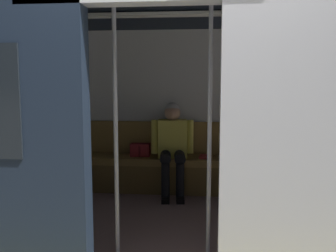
{
  "coord_description": "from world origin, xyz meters",
  "views": [
    {
      "loc": [
        -0.36,
        2.41,
        1.48
      ],
      "look_at": [
        0.04,
        -1.36,
        1.02
      ],
      "focal_mm": 39.96,
      "sensor_mm": 36.0,
      "label": 1
    }
  ],
  "objects_px": {
    "train_car": "(166,76)",
    "book": "(205,157)",
    "bench_seat": "(179,166)",
    "person_seated": "(172,142)",
    "grab_pole_far": "(210,130)",
    "grab_pole_door": "(116,131)",
    "handbag": "(140,150)"
  },
  "relations": [
    {
      "from": "train_car",
      "to": "book",
      "type": "height_order",
      "value": "train_car"
    },
    {
      "from": "bench_seat",
      "to": "book",
      "type": "distance_m",
      "value": 0.37
    },
    {
      "from": "person_seated",
      "to": "book",
      "type": "distance_m",
      "value": 0.48
    },
    {
      "from": "bench_seat",
      "to": "grab_pole_far",
      "type": "xyz_separation_m",
      "value": [
        -0.38,
        1.73,
        0.71
      ]
    },
    {
      "from": "person_seated",
      "to": "grab_pole_far",
      "type": "height_order",
      "value": "grab_pole_far"
    },
    {
      "from": "train_car",
      "to": "grab_pole_far",
      "type": "distance_m",
      "value": 0.86
    },
    {
      "from": "book",
      "to": "grab_pole_door",
      "type": "bearing_deg",
      "value": 73.95
    },
    {
      "from": "train_car",
      "to": "person_seated",
      "type": "distance_m",
      "value": 1.37
    },
    {
      "from": "handbag",
      "to": "grab_pole_door",
      "type": "xyz_separation_m",
      "value": [
        -0.15,
        1.93,
        0.52
      ]
    },
    {
      "from": "bench_seat",
      "to": "grab_pole_door",
      "type": "xyz_separation_m",
      "value": [
        0.38,
        1.87,
        0.71
      ]
    },
    {
      "from": "bench_seat",
      "to": "book",
      "type": "height_order",
      "value": "book"
    },
    {
      "from": "handbag",
      "to": "book",
      "type": "height_order",
      "value": "handbag"
    },
    {
      "from": "handbag",
      "to": "train_car",
      "type": "bearing_deg",
      "value": 111.79
    },
    {
      "from": "person_seated",
      "to": "grab_pole_far",
      "type": "bearing_deg",
      "value": 105.46
    },
    {
      "from": "handbag",
      "to": "bench_seat",
      "type": "bearing_deg",
      "value": 173.09
    },
    {
      "from": "person_seated",
      "to": "book",
      "type": "xyz_separation_m",
      "value": [
        -0.42,
        -0.09,
        -0.2
      ]
    },
    {
      "from": "handbag",
      "to": "grab_pole_far",
      "type": "height_order",
      "value": "grab_pole_far"
    },
    {
      "from": "bench_seat",
      "to": "handbag",
      "type": "xyz_separation_m",
      "value": [
        0.53,
        -0.06,
        0.19
      ]
    },
    {
      "from": "bench_seat",
      "to": "book",
      "type": "relative_size",
      "value": 13.26
    },
    {
      "from": "book",
      "to": "grab_pole_door",
      "type": "height_order",
      "value": "grab_pole_door"
    },
    {
      "from": "train_car",
      "to": "bench_seat",
      "type": "height_order",
      "value": "train_car"
    },
    {
      "from": "bench_seat",
      "to": "handbag",
      "type": "distance_m",
      "value": 0.57
    },
    {
      "from": "book",
      "to": "grab_pole_far",
      "type": "height_order",
      "value": "grab_pole_far"
    },
    {
      "from": "book",
      "to": "grab_pole_door",
      "type": "xyz_separation_m",
      "value": [
        0.72,
        1.91,
        0.59
      ]
    },
    {
      "from": "book",
      "to": "grab_pole_far",
      "type": "distance_m",
      "value": 1.86
    },
    {
      "from": "grab_pole_far",
      "to": "person_seated",
      "type": "bearing_deg",
      "value": -74.54
    },
    {
      "from": "person_seated",
      "to": "grab_pole_far",
      "type": "xyz_separation_m",
      "value": [
        -0.46,
        1.68,
        0.39
      ]
    },
    {
      "from": "bench_seat",
      "to": "person_seated",
      "type": "height_order",
      "value": "person_seated"
    },
    {
      "from": "train_car",
      "to": "person_seated",
      "type": "bearing_deg",
      "value": -88.32
    },
    {
      "from": "handbag",
      "to": "grab_pole_far",
      "type": "xyz_separation_m",
      "value": [
        -0.91,
        1.79,
        0.52
      ]
    },
    {
      "from": "book",
      "to": "grab_pole_door",
      "type": "distance_m",
      "value": 2.12
    },
    {
      "from": "bench_seat",
      "to": "grab_pole_door",
      "type": "bearing_deg",
      "value": 78.46
    }
  ]
}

